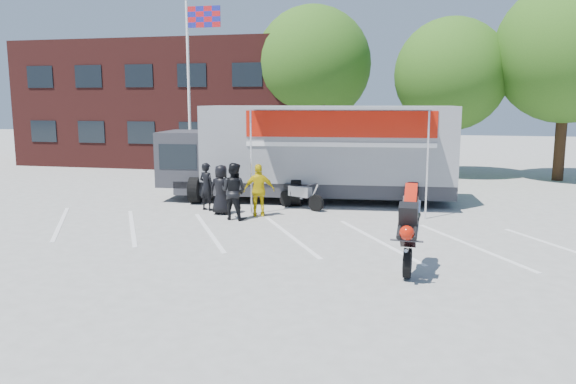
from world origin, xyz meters
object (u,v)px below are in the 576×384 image
at_px(tree_left, 313,65).
at_px(stunt_bike_rider, 409,269).
at_px(parked_motorcycle, 301,209).
at_px(spectator_leather_b, 207,187).
at_px(flagpole, 194,70).
at_px(spectator_leather_a, 221,190).
at_px(spectator_leather_c, 234,191).
at_px(tree_mid, 451,75).
at_px(tree_right, 567,52).
at_px(spectator_hivis, 259,190).
at_px(transporter_truck, 314,201).

height_order(tree_left, stunt_bike_rider, tree_left).
bearing_deg(parked_motorcycle, stunt_bike_rider, -121.46).
bearing_deg(spectator_leather_b, flagpole, -43.37).
height_order(flagpole, spectator_leather_b, flagpole).
relative_size(parked_motorcycle, spectator_leather_a, 1.18).
distance_m(parked_motorcycle, spectator_leather_c, 2.90).
distance_m(flagpole, tree_mid, 12.31).
height_order(tree_mid, tree_right, tree_right).
height_order(flagpole, tree_mid, flagpole).
xyz_separation_m(spectator_leather_a, spectator_hivis, (1.30, -0.04, 0.03)).
relative_size(flagpole, spectator_leather_c, 4.46).
xyz_separation_m(tree_mid, spectator_leather_b, (-8.37, -11.08, -4.13)).
relative_size(transporter_truck, stunt_bike_rider, 5.24).
height_order(parked_motorcycle, spectator_leather_c, spectator_leather_c).
bearing_deg(spectator_leather_c, tree_mid, -107.92).
height_order(tree_right, spectator_leather_c, tree_right).
bearing_deg(spectator_hivis, stunt_bike_rider, 118.02).
height_order(tree_left, transporter_truck, tree_left).
distance_m(tree_right, spectator_hivis, 16.69).
bearing_deg(stunt_bike_rider, spectator_leather_b, 144.61).
xyz_separation_m(stunt_bike_rider, spectator_leather_c, (-5.48, 4.20, 0.90)).
distance_m(tree_left, transporter_truck, 11.13).
height_order(parked_motorcycle, spectator_hivis, spectator_hivis).
bearing_deg(tree_left, tree_mid, -8.13).
distance_m(stunt_bike_rider, spectator_leather_a, 7.88).
relative_size(transporter_truck, spectator_leather_c, 6.15).
bearing_deg(parked_motorcycle, transporter_truck, 23.29).
height_order(stunt_bike_rider, spectator_leather_b, spectator_leather_b).
bearing_deg(flagpole, tree_left, 54.72).
bearing_deg(parked_motorcycle, spectator_leather_a, 149.93).
xyz_separation_m(stunt_bike_rider, spectator_leather_b, (-6.85, 5.40, 0.82)).
bearing_deg(spectator_leather_c, spectator_leather_b, -29.59).
bearing_deg(stunt_bike_rider, flagpole, 133.14).
relative_size(stunt_bike_rider, spectator_hivis, 1.24).
height_order(flagpole, tree_left, tree_left).
bearing_deg(tree_right, spectator_leather_b, -141.65).
xyz_separation_m(tree_mid, tree_right, (5.00, -0.50, 0.93)).
height_order(tree_left, parked_motorcycle, tree_left).
bearing_deg(parked_motorcycle, tree_right, -19.11).
bearing_deg(flagpole, spectator_leather_b, -64.68).
distance_m(tree_right, parked_motorcycle, 15.27).
bearing_deg(spectator_hivis, tree_left, -104.11).
height_order(flagpole, parked_motorcycle, flagpole).
height_order(transporter_truck, spectator_leather_c, spectator_leather_c).
relative_size(tree_right, spectator_leather_a, 5.56).
relative_size(tree_left, tree_mid, 1.13).
relative_size(tree_left, spectator_hivis, 5.10).
height_order(transporter_truck, spectator_leather_a, transporter_truck).
distance_m(transporter_truck, spectator_leather_c, 4.33).
xyz_separation_m(tree_mid, transporter_truck, (-5.16, -8.46, -4.94)).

